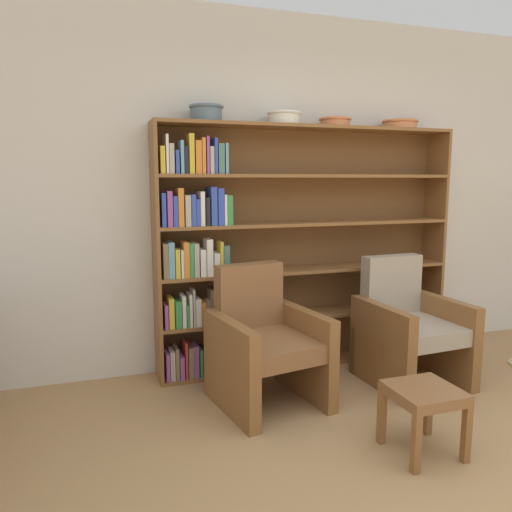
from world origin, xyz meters
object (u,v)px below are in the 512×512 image
object	(u,v)px
footstool	(424,400)
bowl_terracotta	(335,122)
bowl_brass	(400,124)
bowl_stoneware	(206,112)
armchair_cushioned	(408,328)
bookshelf	(277,250)
armchair_leather	(265,344)
bowl_cream	(284,117)

from	to	relation	value
footstool	bowl_terracotta	bearing A→B (deg)	82.73
bowl_brass	bowl_stoneware	bearing A→B (deg)	180.00
bowl_brass	armchair_cushioned	bearing A→B (deg)	-113.11
bowl_brass	footstool	distance (m)	2.32
bowl_terracotta	armchair_cushioned	world-z (taller)	bowl_terracotta
bowl_brass	armchair_cushioned	world-z (taller)	bowl_brass
bookshelf	armchair_cushioned	world-z (taller)	bookshelf
armchair_leather	armchair_cushioned	size ratio (longest dim) A/B	1.00
bowl_cream	armchair_cushioned	distance (m)	1.82
armchair_leather	bowl_cream	bearing A→B (deg)	-131.28
armchair_leather	bowl_terracotta	bearing A→B (deg)	-153.28
bowl_terracotta	footstool	size ratio (longest dim) A/B	0.68
bookshelf	armchair_cushioned	xyz separation A→B (m)	(0.81, -0.59, -0.54)
armchair_leather	armchair_cushioned	xyz separation A→B (m)	(1.13, 0.00, 0.00)
bowl_brass	armchair_leather	distance (m)	2.14
bowl_stoneware	armchair_cushioned	bearing A→B (deg)	-22.88
bookshelf	bowl_cream	xyz separation A→B (m)	(0.04, -0.02, 1.01)
bowl_brass	bowl_terracotta	bearing A→B (deg)	180.00
bowl_terracotta	bowl_brass	xyz separation A→B (m)	(0.59, -0.00, 0.00)
bowl_stoneware	bowl_terracotta	distance (m)	1.02
bowl_terracotta	bowl_brass	world-z (taller)	bowl_brass
bowl_terracotta	armchair_cushioned	distance (m)	1.67
bowl_cream	armchair_leather	xyz separation A→B (m)	(-0.36, -0.58, -1.55)
bowl_terracotta	armchair_leather	world-z (taller)	bowl_terracotta
bookshelf	armchair_leather	size ratio (longest dim) A/B	2.66
bookshelf	armchair_leather	bearing A→B (deg)	-117.79
bookshelf	footstool	distance (m)	1.64
bowl_terracotta	footstool	xyz separation A→B (m)	(-0.19, -1.47, -1.62)
bookshelf	bowl_terracotta	size ratio (longest dim) A/B	9.51
bowl_terracotta	bowl_cream	bearing A→B (deg)	180.00
bowl_cream	bowl_brass	bearing A→B (deg)	-0.00
bowl_stoneware	bowl_terracotta	xyz separation A→B (m)	(1.02, 0.00, -0.03)
armchair_cushioned	footstool	size ratio (longest dim) A/B	2.44
footstool	bookshelf	bearing A→B (deg)	100.87
bowl_brass	armchair_leather	size ratio (longest dim) A/B	0.32
bowl_stoneware	footstool	world-z (taller)	bowl_stoneware
bowl_cream	bowl_brass	size ratio (longest dim) A/B	0.88
bookshelf	bowl_stoneware	size ratio (longest dim) A/B	9.67
bowl_cream	footstool	size ratio (longest dim) A/B	0.69
armchair_leather	bowl_stoneware	bearing A→B (deg)	-77.12
bowl_stoneware	bowl_brass	world-z (taller)	bowl_stoneware
bowl_cream	armchair_leather	bearing A→B (deg)	-121.63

